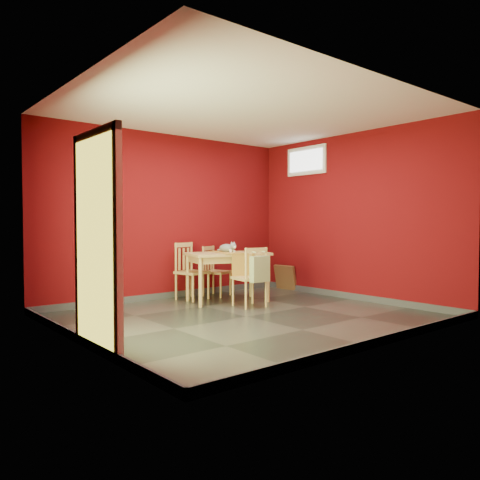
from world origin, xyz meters
TOP-DOWN VIEW (x-y plane):
  - ground at (0.00, 0.00)m, footprint 4.50×4.50m
  - room_shell at (0.00, 0.00)m, footprint 4.50×4.50m
  - doorway at (-2.23, -0.40)m, footprint 0.06×1.01m
  - window at (2.23, 1.00)m, footprint 0.05×0.90m
  - outlet_plate at (1.60, 1.99)m, footprint 0.08×0.02m
  - dining_table at (0.53, 1.10)m, footprint 1.39×1.02m
  - table_runner at (0.53, 0.97)m, footprint 0.55×0.85m
  - chair_far_left at (0.20, 1.67)m, footprint 0.52×0.52m
  - chair_far_right at (0.75, 1.73)m, footprint 0.52×0.52m
  - chair_near at (0.51, 0.51)m, footprint 0.46×0.46m
  - tote_bag at (0.49, 0.30)m, footprint 0.31×0.19m
  - cat at (0.56, 1.16)m, footprint 0.23×0.38m
  - picture_frame at (2.19, 1.48)m, footprint 0.19×0.47m

SIDE VIEW (x-z plane):
  - ground at x=0.00m, z-range 0.00..0.00m
  - room_shell at x=0.00m, z-range -2.20..2.30m
  - picture_frame at x=2.19m, z-range 0.00..0.46m
  - outlet_plate at x=1.60m, z-range 0.24..0.36m
  - chair_far_right at x=0.75m, z-range 0.01..0.86m
  - chair_near at x=0.51m, z-range 0.01..0.90m
  - chair_far_left at x=0.20m, z-range 0.01..0.94m
  - tote_bag at x=0.49m, z-range 0.36..0.80m
  - dining_table at x=0.53m, z-range 0.29..1.07m
  - table_runner at x=0.53m, z-range 0.52..0.91m
  - cat at x=0.56m, z-range 0.78..0.96m
  - doorway at x=-2.23m, z-range 0.06..2.19m
  - window at x=2.23m, z-range 2.10..2.60m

